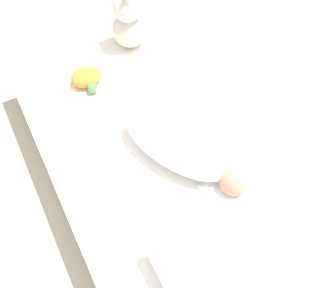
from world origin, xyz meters
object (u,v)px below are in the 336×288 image
turtle_plush (87,78)px  swaddled_baby (180,148)px  pillow (212,277)px  bunny_plush (129,22)px

turtle_plush → swaddled_baby: bearing=17.9°
swaddled_baby → turtle_plush: swaddled_baby is taller
swaddled_baby → pillow: size_ratio=1.64×
swaddled_baby → pillow: bearing=-42.7°
swaddled_baby → turtle_plush: (-0.56, -0.18, -0.03)m
swaddled_baby → pillow: (0.48, -0.15, -0.01)m
pillow → turtle_plush: pillow is taller
bunny_plush → swaddled_baby: bearing=-8.9°
pillow → turtle_plush: (-1.04, -0.03, -0.02)m
pillow → turtle_plush: size_ratio=2.22×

